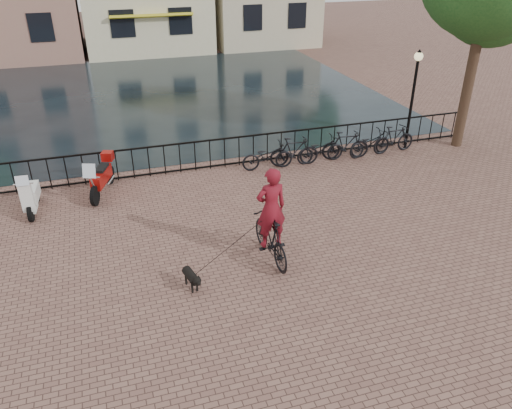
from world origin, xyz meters
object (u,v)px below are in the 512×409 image
object	(u,v)px
dog	(191,278)
motorcycle	(101,173)
scooter	(30,188)
lamp_post	(415,84)
cyclist	(271,220)

from	to	relation	value
dog	motorcycle	world-z (taller)	motorcycle
motorcycle	scooter	distance (m)	1.98
lamp_post	scooter	xyz separation A→B (m)	(-12.60, -0.92, -1.67)
cyclist	scooter	distance (m)	7.03
cyclist	motorcycle	bearing A→B (deg)	-55.73
scooter	dog	bearing A→B (deg)	-50.44
cyclist	scooter	world-z (taller)	cyclist
cyclist	scooter	size ratio (longest dim) A/B	1.80
lamp_post	dog	bearing A→B (deg)	-147.66
dog	scooter	distance (m)	6.00
dog	scooter	size ratio (longest dim) A/B	0.51
dog	motorcycle	size ratio (longest dim) A/B	0.41
lamp_post	cyclist	bearing A→B (deg)	-143.56
dog	lamp_post	bearing A→B (deg)	19.47
cyclist	motorcycle	size ratio (longest dim) A/B	1.43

